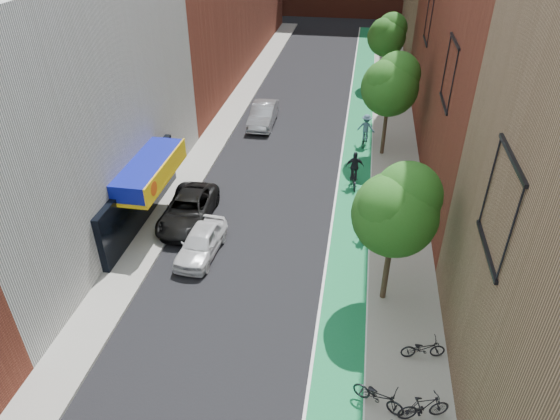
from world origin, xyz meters
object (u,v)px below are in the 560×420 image
at_px(cyclist_lane_near, 365,223).
at_px(cyclist_lane_mid, 354,173).
at_px(parked_car_black, 188,210).
at_px(cyclist_lane_far, 366,131).
at_px(parked_car_silver, 263,115).
at_px(parked_car_white, 201,242).

relative_size(cyclist_lane_near, cyclist_lane_mid, 0.92).
bearing_deg(cyclist_lane_near, cyclist_lane_mid, -79.94).
bearing_deg(parked_car_black, cyclist_lane_far, 48.70).
distance_m(cyclist_lane_near, cyclist_lane_far, 10.94).
distance_m(parked_car_silver, cyclist_lane_near, 15.32).
height_order(parked_car_white, parked_car_black, parked_car_black).
height_order(parked_car_black, cyclist_lane_near, cyclist_lane_near).
distance_m(parked_car_white, parked_car_black, 3.02).
bearing_deg(parked_car_white, parked_car_black, 123.66).
distance_m(parked_car_white, cyclist_lane_near, 8.16).
bearing_deg(cyclist_lane_mid, parked_car_silver, -56.03).
height_order(parked_car_silver, cyclist_lane_far, cyclist_lane_far).
height_order(parked_car_white, cyclist_lane_near, cyclist_lane_near).
height_order(parked_car_black, parked_car_silver, parked_car_silver).
bearing_deg(parked_car_silver, cyclist_lane_near, -60.24).
relative_size(parked_car_black, cyclist_lane_mid, 2.36).
relative_size(parked_car_silver, cyclist_lane_near, 2.40).
bearing_deg(cyclist_lane_mid, parked_car_white, 41.34).
bearing_deg(parked_car_black, parked_car_white, -62.17).
distance_m(cyclist_lane_near, cyclist_lane_mid, 5.19).
relative_size(parked_car_white, parked_car_silver, 0.84).
bearing_deg(cyclist_lane_near, parked_car_black, 2.04).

